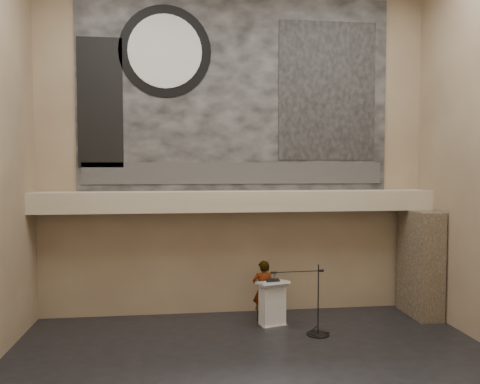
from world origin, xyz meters
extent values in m
plane|color=black|center=(0.00, 0.00, 0.00)|extent=(10.00, 10.00, 0.00)
cube|color=#7B634E|center=(0.00, 4.00, 4.25)|extent=(10.00, 0.02, 8.50)
cube|color=#7B634E|center=(0.00, -4.00, 4.25)|extent=(10.00, 0.02, 8.50)
cube|color=tan|center=(0.00, 3.60, 2.95)|extent=(10.00, 0.80, 0.50)
cylinder|color=#B2893D|center=(-1.60, 3.55, 2.67)|extent=(0.04, 0.04, 0.06)
cylinder|color=#B2893D|center=(1.90, 3.55, 2.67)|extent=(0.04, 0.04, 0.06)
cube|color=black|center=(0.00, 3.97, 5.70)|extent=(8.00, 0.05, 5.00)
cube|color=#2F2F2F|center=(0.00, 3.93, 3.65)|extent=(7.76, 0.02, 0.55)
cylinder|color=black|center=(-1.80, 3.93, 6.70)|extent=(2.30, 0.02, 2.30)
cylinder|color=silver|center=(-1.80, 3.91, 6.70)|extent=(1.84, 0.02, 1.84)
cube|color=black|center=(2.40, 3.93, 5.80)|extent=(2.60, 0.02, 3.60)
cube|color=black|center=(-3.40, 3.93, 5.40)|extent=(1.10, 0.02, 3.20)
cube|color=#423729|center=(4.65, 3.15, 1.35)|extent=(0.60, 1.40, 2.70)
cube|color=silver|center=(0.71, 2.71, 0.04)|extent=(0.72, 0.62, 0.08)
cube|color=silver|center=(0.71, 2.71, 0.56)|extent=(0.63, 0.50, 0.96)
cube|color=silver|center=(0.71, 2.69, 1.07)|extent=(0.80, 0.66, 0.13)
cube|color=black|center=(0.72, 2.72, 1.12)|extent=(0.33, 0.26, 0.04)
cube|color=silver|center=(0.65, 2.72, 1.10)|extent=(0.30, 0.34, 0.00)
imported|color=silver|center=(0.59, 3.20, 0.75)|extent=(0.59, 0.42, 1.50)
cylinder|color=black|center=(1.65, 2.08, 0.01)|extent=(0.52, 0.52, 0.02)
cylinder|color=black|center=(1.65, 2.08, 0.80)|extent=(0.03, 0.03, 1.61)
cylinder|color=black|center=(1.13, 2.05, 1.47)|extent=(1.16, 0.08, 0.02)
camera|label=1|loc=(-1.39, -8.06, 3.79)|focal=35.00mm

